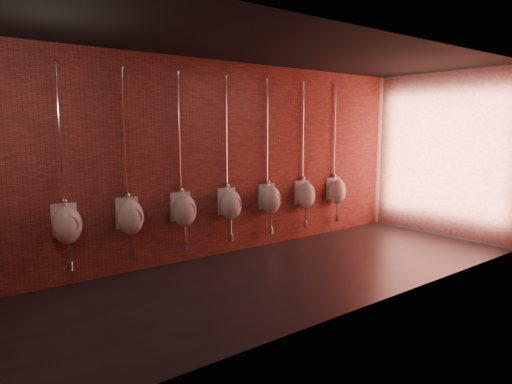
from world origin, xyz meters
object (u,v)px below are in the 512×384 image
urinal_1 (130,216)px  urinal_3 (230,204)px  urinal_0 (67,224)px  urinal_2 (184,209)px  urinal_6 (337,191)px  urinal_4 (270,199)px  urinal_5 (306,194)px

urinal_1 → urinal_3: same height
urinal_0 → urinal_2: 1.74m
urinal_1 → urinal_6: (4.36, 0.00, 0.00)m
urinal_0 → urinal_4: same height
urinal_4 → urinal_2: bearing=180.0°
urinal_5 → urinal_0: bearing=180.0°
urinal_0 → urinal_4: size_ratio=1.00×
urinal_3 → urinal_4: same height
urinal_2 → urinal_4: bearing=0.0°
urinal_1 → urinal_6: size_ratio=1.00×
urinal_5 → urinal_6: 0.87m
urinal_3 → urinal_6: size_ratio=1.00×
urinal_4 → urinal_5: 0.87m
urinal_0 → urinal_4: 3.49m
urinal_0 → urinal_6: same height
urinal_0 → urinal_2: same height
urinal_1 → urinal_5: size_ratio=1.00×
urinal_4 → urinal_5: same height
urinal_3 → urinal_6: bearing=0.0°
urinal_1 → urinal_3: 1.74m
urinal_3 → urinal_5: same height
urinal_3 → urinal_4: size_ratio=1.00×
urinal_2 → urinal_3: 0.87m
urinal_1 → urinal_0: bearing=180.0°
urinal_5 → urinal_4: bearing=180.0°
urinal_0 → urinal_3: size_ratio=1.00×
urinal_3 → urinal_5: 1.74m
urinal_1 → urinal_4: same height
urinal_6 → urinal_0: bearing=180.0°
urinal_2 → urinal_5: (2.62, 0.00, 0.00)m
urinal_0 → urinal_5: (4.36, 0.00, 0.00)m
urinal_2 → urinal_1: bearing=180.0°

